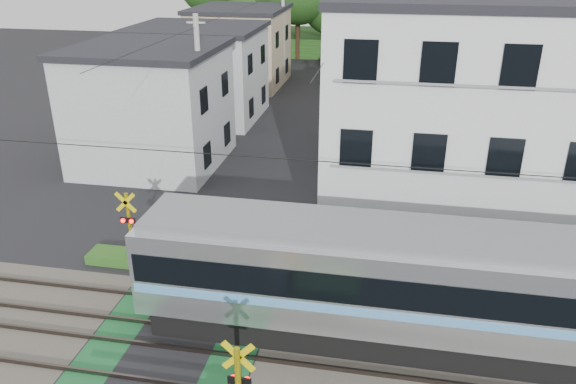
# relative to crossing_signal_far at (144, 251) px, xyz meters

# --- Properties ---
(ground) EXTENTS (120.00, 120.00, 0.00)m
(ground) POSITION_rel_crossing_signal_far_xyz_m (2.59, -3.65, -0.71)
(ground) COLOR black
(track_bed) EXTENTS (120.00, 120.00, 0.14)m
(track_bed) POSITION_rel_crossing_signal_far_xyz_m (2.59, -3.65, -0.67)
(track_bed) COLOR #47423A
(track_bed) RESTS_ON ground
(crossing_signal_far) EXTENTS (4.74, 0.65, 3.09)m
(crossing_signal_far) POSITION_rel_crossing_signal_far_xyz_m (0.00, 0.00, 0.00)
(crossing_signal_far) COLOR yellow
(crossing_signal_far) RESTS_ON ground
(apartment_block) EXTENTS (10.20, 8.36, 9.30)m
(apartment_block) POSITION_rel_crossing_signal_far_xyz_m (11.09, 5.84, 3.94)
(apartment_block) COLOR silver
(apartment_block) RESTS_ON ground
(houses_row) EXTENTS (22.07, 31.35, 6.80)m
(houses_row) POSITION_rel_crossing_signal_far_xyz_m (2.84, 22.27, 2.53)
(houses_row) COLOR #B3B7B9
(houses_row) RESTS_ON ground
(catenary) EXTENTS (60.00, 5.04, 7.00)m
(catenary) POSITION_rel_crossing_signal_far_xyz_m (8.59, -3.62, 2.98)
(catenary) COLOR #2D2D33
(catenary) RESTS_ON ground
(utility_poles) EXTENTS (7.90, 42.00, 8.00)m
(utility_poles) POSITION_rel_crossing_signal_far_xyz_m (1.53, 19.35, 3.37)
(utility_poles) COLOR #A5A5A0
(utility_poles) RESTS_ON ground
(pedestrian) EXTENTS (0.79, 0.67, 1.83)m
(pedestrian) POSITION_rel_crossing_signal_far_xyz_m (2.61, 30.14, 0.20)
(pedestrian) COLOR #292A33
(pedestrian) RESTS_ON ground
(weed_patches) EXTENTS (10.25, 8.80, 0.40)m
(weed_patches) POSITION_rel_crossing_signal_far_xyz_m (4.34, -3.74, -0.53)
(weed_patches) COLOR #2D5E1E
(weed_patches) RESTS_ON ground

